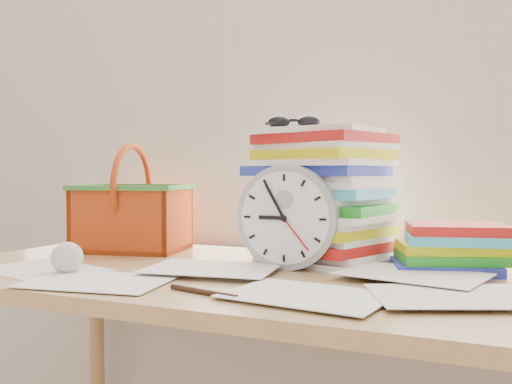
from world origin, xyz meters
The scene contains 10 objects.
curtain centered at (0.00, 1.98, 1.30)m, with size 2.40×0.01×2.50m, color silver.
desk centered at (0.00, 1.60, 0.68)m, with size 1.40×0.70×0.75m.
paper_stack centered at (0.11, 1.80, 0.91)m, with size 0.32×0.26×0.32m, color white, non-canonical shape.
clock centered at (0.08, 1.66, 0.86)m, with size 0.23×0.23×0.05m, color #9CA1A9.
sunglasses centered at (0.05, 1.77, 1.08)m, with size 0.14×0.12×0.04m, color black, non-canonical shape.
book_stack centered at (0.41, 1.78, 0.80)m, with size 0.25×0.19×0.10m, color white, non-canonical shape.
basket centered at (-0.42, 1.77, 0.89)m, with size 0.28×0.22×0.29m, color #D24A14, non-canonical shape.
crumpled_ball centered at (-0.33, 1.42, 0.78)m, with size 0.07×0.07×0.07m, color silver.
pen centered at (0.04, 1.36, 0.76)m, with size 0.01×0.01×0.15m, color black.
scattered_papers centered at (0.00, 1.60, 0.76)m, with size 1.26×0.42×0.02m, color white, non-canonical shape.
Camera 1 is at (0.53, 0.50, 0.96)m, focal length 40.00 mm.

